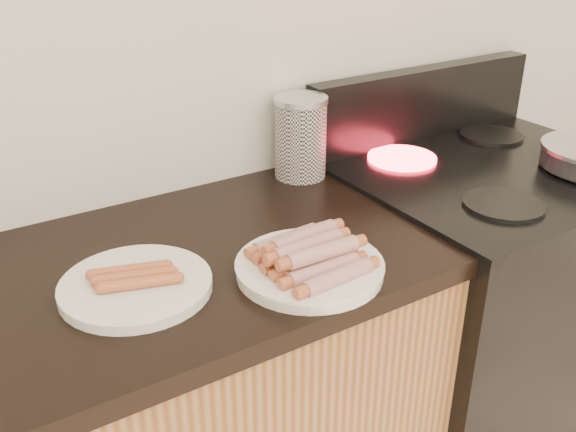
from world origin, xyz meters
TOP-DOWN VIEW (x-y plane):
  - wall_back at (0.00, 2.00)m, footprint 4.00×0.04m
  - stove at (0.78, 1.68)m, footprint 0.76×0.65m
  - stove_panel at (0.78, 1.96)m, footprint 0.76×0.06m
  - burner_near_left at (0.61, 1.51)m, footprint 0.18×0.18m
  - burner_far_left at (0.61, 1.84)m, footprint 0.18×0.18m
  - burner_far_right at (0.95, 1.84)m, footprint 0.18×0.18m
  - main_plate at (0.09, 1.51)m, footprint 0.28×0.28m
  - side_plate at (-0.20, 1.63)m, footprint 0.35×0.35m
  - hotdog_pile at (0.09, 1.51)m, footprint 0.14×0.20m
  - plain_sausages at (-0.20, 1.63)m, footprint 0.13×0.11m
  - canister at (0.34, 1.92)m, footprint 0.13×0.13m

SIDE VIEW (x-z plane):
  - stove at x=0.78m, z-range 0.00..0.91m
  - main_plate at x=0.09m, z-range 0.90..0.92m
  - side_plate at x=-0.20m, z-range 0.90..0.92m
  - burner_near_left at x=0.61m, z-range 0.91..0.92m
  - burner_far_left at x=0.61m, z-range 0.91..0.92m
  - burner_far_right at x=0.95m, z-range 0.91..0.92m
  - plain_sausages at x=-0.20m, z-range 0.92..0.94m
  - hotdog_pile at x=0.09m, z-range 0.91..0.97m
  - canister at x=0.34m, z-range 0.90..1.10m
  - stove_panel at x=0.78m, z-range 0.91..1.11m
  - wall_back at x=0.00m, z-range 0.00..2.60m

